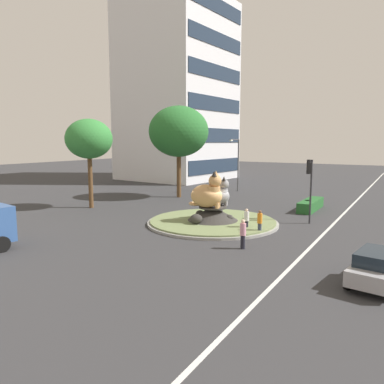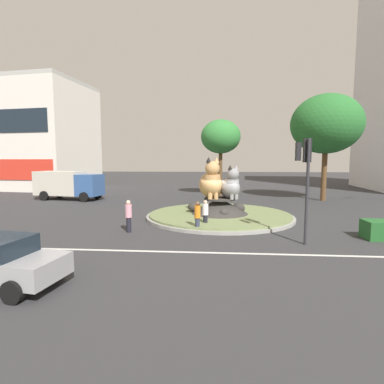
{
  "view_description": "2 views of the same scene",
  "coord_description": "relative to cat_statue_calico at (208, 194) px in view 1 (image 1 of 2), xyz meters",
  "views": [
    {
      "loc": [
        -23.9,
        -12.51,
        6.09
      ],
      "look_at": [
        -1.6,
        0.83,
        2.52
      ],
      "focal_mm": 34.68,
      "sensor_mm": 36.0,
      "label": 1
    },
    {
      "loc": [
        -0.25,
        -19.85,
        3.79
      ],
      "look_at": [
        -1.9,
        0.74,
        1.62
      ],
      "focal_mm": 28.26,
      "sensor_mm": 36.0,
      "label": 2
    }
  ],
  "objects": [
    {
      "name": "lane_centreline",
      "position": [
        0.59,
        -7.8,
        -2.29
      ],
      "size": [
        112.0,
        0.2,
        0.01
      ],
      "primitive_type": "cube",
      "color": "silver",
      "rests_on": "ground"
    },
    {
      "name": "cat_statue_grey",
      "position": [
        1.26,
        -0.18,
        -0.18
      ],
      "size": [
        1.84,
        2.47,
        2.19
      ],
      "rotation": [
        0.0,
        0.0,
        -1.17
      ],
      "color": "gray",
      "rests_on": "roundabout_island"
    },
    {
      "name": "pedestrian_orange_shirt",
      "position": [
        -0.63,
        -4.2,
        -1.43
      ],
      "size": [
        0.32,
        0.32,
        1.63
      ],
      "rotation": [
        0.0,
        0.0,
        1.37
      ],
      "color": "#33384C",
      "rests_on": "ground"
    },
    {
      "name": "broadleaf_tree_behind_island",
      "position": [
        0.79,
        12.65,
        3.95
      ],
      "size": [
        4.2,
        4.2,
        8.08
      ],
      "color": "brown",
      "rests_on": "ground"
    },
    {
      "name": "litter_bin",
      "position": [
        9.63,
        -4.8,
        -1.85
      ],
      "size": [
        0.56,
        0.56,
        0.9
      ],
      "color": "#2D4233",
      "rests_on": "ground"
    },
    {
      "name": "traffic_light_mast",
      "position": [
        4.29,
        -6.13,
        1.19
      ],
      "size": [
        0.71,
        0.53,
        4.75
      ],
      "rotation": [
        0.0,
        0.0,
        1.57
      ],
      "color": "#2D2D33",
      "rests_on": "ground"
    },
    {
      "name": "office_tower",
      "position": [
        27.7,
        20.69,
        11.6
      ],
      "size": [
        16.16,
        16.07,
        27.8
      ],
      "rotation": [
        0.0,
        0.0,
        -0.09
      ],
      "color": "silver",
      "rests_on": "ground"
    },
    {
      "name": "pedestrian_pink_shirt",
      "position": [
        -4.25,
        -4.55,
        -1.39
      ],
      "size": [
        0.35,
        0.35,
        1.71
      ],
      "rotation": [
        0.0,
        0.0,
        3.44
      ],
      "color": "black",
      "rests_on": "ground"
    },
    {
      "name": "streetlight_arm",
      "position": [
        18.2,
        5.84,
        1.44
      ],
      "size": [
        2.03,
        0.41,
        6.37
      ],
      "rotation": [
        0.0,
        0.0,
        3.02
      ],
      "color": "#4C4C51",
      "rests_on": "ground"
    },
    {
      "name": "sedan_on_far_lane",
      "position": [
        -6.26,
        -11.62,
        -1.5
      ],
      "size": [
        4.25,
        2.38,
        1.52
      ],
      "rotation": [
        0.0,
        0.0,
        -0.14
      ],
      "color": "#99999E",
      "rests_on": "ground"
    },
    {
      "name": "roundabout_island",
      "position": [
        0.58,
        -0.07,
        -1.91
      ],
      "size": [
        9.66,
        9.66,
        1.32
      ],
      "color": "gray",
      "rests_on": "ground"
    },
    {
      "name": "pedestrian_white_shirt",
      "position": [
        -0.25,
        -3.11,
        -1.48
      ],
      "size": [
        0.34,
        0.34,
        1.56
      ],
      "rotation": [
        0.0,
        0.0,
        1.89
      ],
      "color": "black",
      "rests_on": "ground"
    },
    {
      "name": "clipped_hedge_strip",
      "position": [
        10.05,
        -4.96,
        -1.85
      ],
      "size": [
        5.04,
        1.2,
        0.9
      ],
      "primitive_type": "cube",
      "color": "#235B28",
      "rests_on": "ground"
    },
    {
      "name": "cat_statue_calico",
      "position": [
        0.0,
        0.0,
        0.0
      ],
      "size": [
        1.96,
        2.96,
        2.69
      ],
      "rotation": [
        0.0,
        0.0,
        -1.35
      ],
      "color": "tan",
      "rests_on": "roundabout_island"
    },
    {
      "name": "second_tree_near_tower",
      "position": [
        10.42,
        9.26,
        4.8
      ],
      "size": [
        6.4,
        6.4,
        9.84
      ],
      "color": "brown",
      "rests_on": "ground"
    },
    {
      "name": "ground_plane",
      "position": [
        0.59,
        -0.08,
        -2.3
      ],
      "size": [
        160.0,
        160.0,
        0.0
      ],
      "primitive_type": "plane",
      "color": "#333335"
    }
  ]
}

